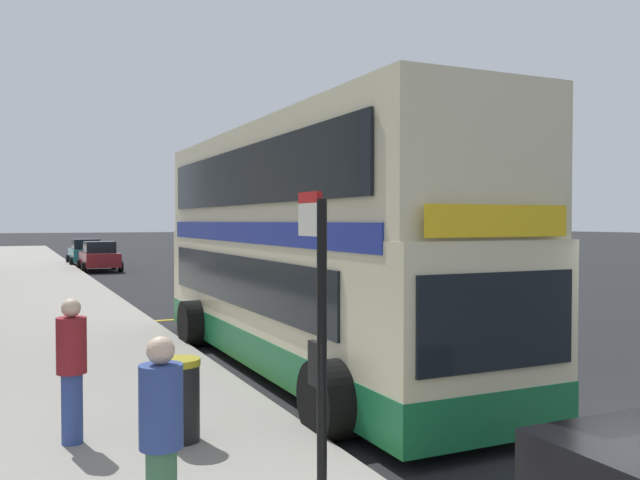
% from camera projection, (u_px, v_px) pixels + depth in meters
% --- Properties ---
extents(ground_plane, '(260.00, 260.00, 0.00)m').
position_uv_depth(ground_plane, '(154.00, 269.00, 37.66)').
color(ground_plane, black).
extents(pavement_near, '(6.00, 76.00, 0.14)m').
position_uv_depth(pavement_near, '(19.00, 272.00, 34.70)').
color(pavement_near, gray).
rests_on(pavement_near, ground).
extents(double_decker_bus, '(3.19, 10.76, 4.40)m').
position_uv_depth(double_decker_bus, '(305.00, 257.00, 12.27)').
color(double_decker_bus, beige).
rests_on(double_decker_bus, ground).
extents(bus_bay_markings, '(2.92, 14.41, 0.01)m').
position_uv_depth(bus_bay_markings, '(303.00, 369.00, 12.19)').
color(bus_bay_markings, gold).
rests_on(bus_bay_markings, ground).
extents(bus_stop_sign, '(0.09, 0.51, 2.84)m').
position_uv_depth(bus_stop_sign, '(318.00, 325.00, 5.89)').
color(bus_stop_sign, black).
rests_on(bus_stop_sign, pavement_near).
extents(parked_car_maroon_across, '(2.09, 4.20, 1.62)m').
position_uv_depth(parked_car_maroon_across, '(99.00, 256.00, 36.25)').
color(parked_car_maroon_across, maroon).
rests_on(parked_car_maroon_across, ground).
extents(parked_car_teal_kerbside, '(2.09, 4.20, 1.62)m').
position_uv_depth(parked_car_teal_kerbside, '(86.00, 252.00, 41.06)').
color(parked_car_teal_kerbside, '#196066').
rests_on(parked_car_teal_kerbside, ground).
extents(parked_car_grey_distant, '(2.09, 4.20, 1.62)m').
position_uv_depth(parked_car_grey_distant, '(340.00, 269.00, 26.90)').
color(parked_car_grey_distant, slate).
rests_on(parked_car_grey_distant, ground).
extents(pedestrian_waiting_near_sign, '(0.34, 0.34, 1.68)m').
position_uv_depth(pedestrian_waiting_near_sign, '(72.00, 365.00, 7.70)').
color(pedestrian_waiting_near_sign, '#33478C').
rests_on(pedestrian_waiting_near_sign, pavement_near).
extents(pedestrian_further_back, '(0.34, 0.34, 1.69)m').
position_uv_depth(pedestrian_further_back, '(161.00, 435.00, 5.16)').
color(pedestrian_further_back, '#3F724C').
rests_on(pedestrian_further_back, pavement_near).
extents(litter_bin, '(0.49, 0.49, 0.97)m').
position_uv_depth(litter_bin, '(179.00, 399.00, 7.80)').
color(litter_bin, black).
rests_on(litter_bin, pavement_near).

